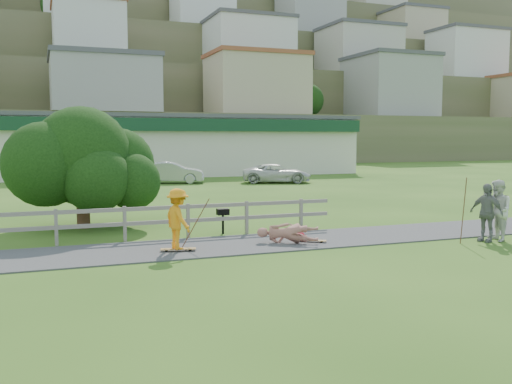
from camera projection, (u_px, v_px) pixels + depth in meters
ground at (286, 252)px, 15.96m from camera, size 260.00×260.00×0.00m
path at (267, 242)px, 17.36m from camera, size 34.00×3.00×0.04m
fence at (104, 219)px, 17.34m from camera, size 15.05×0.10×1.10m
strip_mall at (167, 145)px, 49.65m from camera, size 32.50×10.75×5.10m
hillside at (76, 73)px, 99.59m from camera, size 220.00×67.00×47.50m
skater_rider at (178, 222)px, 15.86m from camera, size 0.90×1.23×1.70m
skater_fallen at (287, 234)px, 17.12m from camera, size 1.34×1.79×0.67m
spectator_a at (497, 211)px, 17.61m from camera, size 0.97×1.10×1.91m
spectator_b at (486, 213)px, 17.55m from camera, size 0.75×1.14×1.80m
car_silver at (171, 173)px, 39.87m from camera, size 4.83×2.71×1.51m
car_white at (277, 173)px, 40.29m from camera, size 5.29×3.64×1.34m
tree at (82, 175)px, 20.10m from camera, size 5.55×5.55×3.80m
bbq at (223, 221)px, 19.02m from camera, size 0.40×0.31×0.84m
longboard_rider at (178, 251)px, 15.94m from camera, size 1.01×0.45×0.11m
longboard_fallen at (313, 242)px, 17.33m from camera, size 0.79×0.64×0.09m
helmet at (301, 237)px, 17.67m from camera, size 0.29×0.29×0.29m
pole_rider at (195, 220)px, 16.45m from camera, size 0.03×0.03×1.67m
pole_spec_left at (463, 211)px, 17.21m from camera, size 0.03×0.03×2.02m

